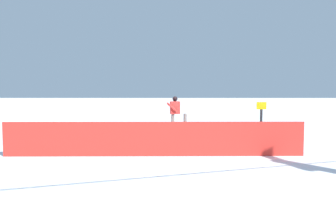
# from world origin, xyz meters

# --- Properties ---
(ground_plane) EXTENTS (120.00, 120.00, 0.00)m
(ground_plane) POSITION_xyz_m (0.00, 0.00, 0.00)
(ground_plane) COLOR white
(grind_box) EXTENTS (6.77, 0.61, 0.54)m
(grind_box) POSITION_xyz_m (0.00, 0.00, 0.24)
(grind_box) COLOR white
(grind_box) RESTS_ON ground_plane
(snowboarder) EXTENTS (1.44, 0.64, 1.44)m
(snowboarder) POSITION_xyz_m (-0.82, 0.02, 1.33)
(snowboarder) COLOR green
(snowboarder) RESTS_ON grind_box
(safety_fence) EXTENTS (10.32, 0.22, 1.19)m
(safety_fence) POSITION_xyz_m (0.00, 3.13, 0.59)
(safety_fence) COLOR red
(safety_fence) RESTS_ON ground_plane
(trail_marker) EXTENTS (0.40, 0.10, 1.76)m
(trail_marker) POSITION_xyz_m (-4.31, 0.73, 0.95)
(trail_marker) COLOR #262628
(trail_marker) RESTS_ON ground_plane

